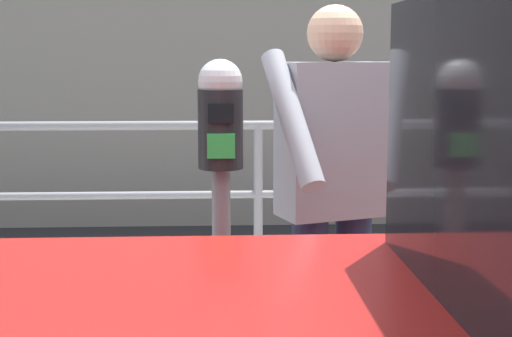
{
  "coord_description": "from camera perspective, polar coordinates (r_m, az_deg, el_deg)",
  "views": [
    {
      "loc": [
        -0.24,
        -2.47,
        1.63
      ],
      "look_at": [
        -0.11,
        0.33,
        1.21
      ],
      "focal_mm": 53.08,
      "sensor_mm": 36.0,
      "label": 1
    }
  ],
  "objects": [
    {
      "name": "pedestrian_at_meter",
      "position": [
        3.09,
        5.86,
        -1.25
      ],
      "size": [
        0.6,
        0.64,
        1.67
      ],
      "rotation": [
        0.0,
        0.0,
        -2.81
      ],
      "color": "#1E233F",
      "rests_on": "sidewalk_curb"
    },
    {
      "name": "backdrop_wall",
      "position": [
        7.38,
        -0.78,
        10.88
      ],
      "size": [
        32.0,
        0.5,
        3.85
      ],
      "primitive_type": "cube",
      "color": "gray",
      "rests_on": "ground"
    },
    {
      "name": "parking_meter",
      "position": [
        2.82,
        -2.67,
        -0.08
      ],
      "size": [
        0.17,
        0.18,
        1.46
      ],
      "rotation": [
        0.0,
        0.0,
        3.16
      ],
      "color": "slate",
      "rests_on": "sidewalk_curb"
    },
    {
      "name": "background_railing",
      "position": [
        4.98,
        0.16,
        0.19
      ],
      "size": [
        24.06,
        0.06,
        1.05
      ],
      "color": "gray",
      "rests_on": "sidewalk_curb"
    }
  ]
}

